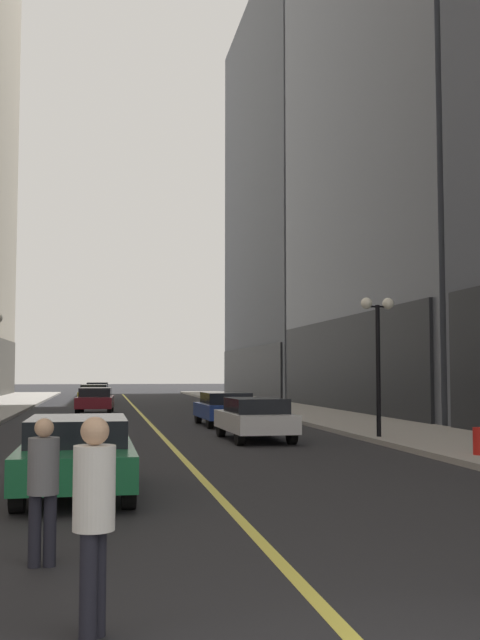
{
  "coord_description": "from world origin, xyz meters",
  "views": [
    {
      "loc": [
        -1.98,
        -3.89,
        2.11
      ],
      "look_at": [
        5.37,
        36.27,
        4.96
      ],
      "focal_mm": 42.28,
      "sensor_mm": 36.0,
      "label": 1
    }
  ],
  "objects_px": {
    "car_yellow": "(94,394)",
    "pedestrian_in_white_shirt": "(94,508)",
    "fire_hydrant_right": "(479,444)",
    "street_lamp_right_mid": "(378,335)",
    "car_green": "(77,452)",
    "car_grey": "(98,390)",
    "car_maroon": "(95,399)",
    "car_blue": "(225,408)",
    "pedestrian_in_grey_suit": "(43,480)",
    "car_white": "(255,417)"
  },
  "relations": [
    {
      "from": "car_green",
      "to": "car_grey",
      "type": "bearing_deg",
      "value": 89.9
    },
    {
      "from": "car_maroon",
      "to": "street_lamp_right_mid",
      "type": "bearing_deg",
      "value": -63.8
    },
    {
      "from": "car_maroon",
      "to": "pedestrian_in_white_shirt",
      "type": "xyz_separation_m",
      "value": [
        0.27,
        -33.55,
        0.31
      ]
    },
    {
      "from": "car_yellow",
      "to": "pedestrian_in_white_shirt",
      "type": "bearing_deg",
      "value": -89.41
    },
    {
      "from": "car_white",
      "to": "street_lamp_right_mid",
      "type": "distance_m",
      "value": 4.58
    },
    {
      "from": "pedestrian_in_grey_suit",
      "to": "car_blue",
      "type": "bearing_deg",
      "value": 75.51
    },
    {
      "from": "car_green",
      "to": "car_grey",
      "type": "distance_m",
      "value": 47.25
    },
    {
      "from": "car_yellow",
      "to": "car_blue",
      "type": "bearing_deg",
      "value": -75.5
    },
    {
      "from": "car_green",
      "to": "fire_hydrant_right",
      "type": "bearing_deg",
      "value": 19.36
    },
    {
      "from": "pedestrian_in_grey_suit",
      "to": "car_yellow",
      "type": "bearing_deg",
      "value": 89.84
    },
    {
      "from": "car_white",
      "to": "car_grey",
      "type": "bearing_deg",
      "value": 97.59
    },
    {
      "from": "pedestrian_in_white_shirt",
      "to": "street_lamp_right_mid",
      "type": "xyz_separation_m",
      "value": [
        8.43,
        15.87,
        2.23
      ]
    },
    {
      "from": "car_blue",
      "to": "pedestrian_in_grey_suit",
      "type": "height_order",
      "value": "pedestrian_in_grey_suit"
    },
    {
      "from": "street_lamp_right_mid",
      "to": "car_blue",
      "type": "bearing_deg",
      "value": 115.16
    },
    {
      "from": "car_maroon",
      "to": "car_yellow",
      "type": "height_order",
      "value": "same"
    },
    {
      "from": "car_green",
      "to": "pedestrian_in_white_shirt",
      "type": "height_order",
      "value": "pedestrian_in_white_shirt"
    },
    {
      "from": "car_maroon",
      "to": "car_yellow",
      "type": "distance_m",
      "value": 10.5
    },
    {
      "from": "car_yellow",
      "to": "car_green",
      "type": "bearing_deg",
      "value": -89.86
    },
    {
      "from": "car_white",
      "to": "car_maroon",
      "type": "relative_size",
      "value": 0.97
    },
    {
      "from": "car_white",
      "to": "pedestrian_in_white_shirt",
      "type": "xyz_separation_m",
      "value": [
        -4.74,
        -16.82,
        0.31
      ]
    },
    {
      "from": "fire_hydrant_right",
      "to": "car_grey",
      "type": "bearing_deg",
      "value": 101.83
    },
    {
      "from": "car_green",
      "to": "car_yellow",
      "type": "relative_size",
      "value": 0.92
    },
    {
      "from": "pedestrian_in_grey_suit",
      "to": "street_lamp_right_mid",
      "type": "relative_size",
      "value": 0.36
    },
    {
      "from": "car_white",
      "to": "car_grey",
      "type": "relative_size",
      "value": 0.89
    },
    {
      "from": "car_grey",
      "to": "pedestrian_in_white_shirt",
      "type": "distance_m",
      "value": 54.56
    },
    {
      "from": "car_blue",
      "to": "pedestrian_in_grey_suit",
      "type": "distance_m",
      "value": 21.76
    },
    {
      "from": "car_white",
      "to": "car_blue",
      "type": "height_order",
      "value": "same"
    },
    {
      "from": "car_yellow",
      "to": "car_white",
      "type": "bearing_deg",
      "value": -79.19
    },
    {
      "from": "car_blue",
      "to": "pedestrian_in_grey_suit",
      "type": "relative_size",
      "value": 2.63
    },
    {
      "from": "car_blue",
      "to": "pedestrian_in_grey_suit",
      "type": "xyz_separation_m",
      "value": [
        -5.44,
        -21.07,
        0.21
      ]
    },
    {
      "from": "pedestrian_in_white_shirt",
      "to": "car_blue",
      "type": "bearing_deg",
      "value": 78.26
    },
    {
      "from": "pedestrian_in_white_shirt",
      "to": "fire_hydrant_right",
      "type": "relative_size",
      "value": 2.19
    },
    {
      "from": "fire_hydrant_right",
      "to": "street_lamp_right_mid",
      "type": "bearing_deg",
      "value": 95.39
    },
    {
      "from": "car_blue",
      "to": "fire_hydrant_right",
      "type": "xyz_separation_m",
      "value": [
        4.06,
        -12.87,
        -0.32
      ]
    },
    {
      "from": "car_blue",
      "to": "car_grey",
      "type": "xyz_separation_m",
      "value": [
        -5.16,
        31.11,
        0.0
      ]
    },
    {
      "from": "pedestrian_in_grey_suit",
      "to": "fire_hydrant_right",
      "type": "distance_m",
      "value": 12.56
    },
    {
      "from": "pedestrian_in_white_shirt",
      "to": "car_grey",
      "type": "bearing_deg",
      "value": 90.3
    },
    {
      "from": "car_grey",
      "to": "pedestrian_in_grey_suit",
      "type": "distance_m",
      "value": 52.18
    },
    {
      "from": "car_grey",
      "to": "car_maroon",
      "type": "bearing_deg",
      "value": -89.97
    },
    {
      "from": "car_green",
      "to": "car_maroon",
      "type": "bearing_deg",
      "value": 89.8
    },
    {
      "from": "car_grey",
      "to": "street_lamp_right_mid",
      "type": "xyz_separation_m",
      "value": [
        8.71,
        -38.69,
        2.54
      ]
    },
    {
      "from": "car_grey",
      "to": "fire_hydrant_right",
      "type": "height_order",
      "value": "car_grey"
    },
    {
      "from": "pedestrian_in_grey_suit",
      "to": "pedestrian_in_white_shirt",
      "type": "bearing_deg",
      "value": -76.51
    },
    {
      "from": "fire_hydrant_right",
      "to": "car_green",
      "type": "bearing_deg",
      "value": -160.64
    },
    {
      "from": "car_green",
      "to": "car_maroon",
      "type": "height_order",
      "value": "same"
    },
    {
      "from": "street_lamp_right_mid",
      "to": "car_maroon",
      "type": "bearing_deg",
      "value": 116.2
    },
    {
      "from": "car_maroon",
      "to": "fire_hydrant_right",
      "type": "relative_size",
      "value": 5.45
    },
    {
      "from": "car_blue",
      "to": "fire_hydrant_right",
      "type": "height_order",
      "value": "car_blue"
    },
    {
      "from": "car_yellow",
      "to": "fire_hydrant_right",
      "type": "height_order",
      "value": "car_yellow"
    },
    {
      "from": "car_green",
      "to": "pedestrian_in_grey_suit",
      "type": "relative_size",
      "value": 2.76
    }
  ]
}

